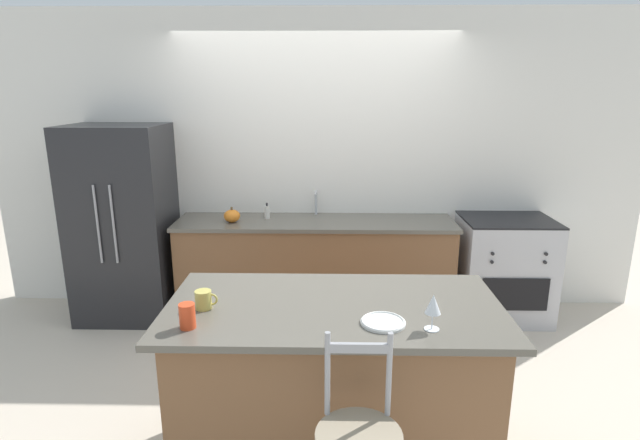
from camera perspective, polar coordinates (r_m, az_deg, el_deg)
The scene contains 13 objects.
ground_plane at distance 4.41m, azimuth -0.65°, elevation -12.44°, with size 18.00×18.00×0.00m, color beige.
wall_back at distance 4.62m, azimuth -0.45°, elevation 6.47°, with size 6.00×0.07×2.70m.
back_counter at distance 4.56m, azimuth -0.53°, elevation -5.39°, with size 2.45×0.63×0.89m.
sink_faucet at distance 4.57m, azimuth -0.48°, elevation 2.28°, with size 0.02×0.13×0.22m.
kitchen_island at distance 2.84m, azimuth 1.53°, elevation -18.26°, with size 1.74×0.88×0.94m.
refrigerator at distance 4.74m, azimuth -21.52°, elevation -0.38°, with size 0.82×0.69×1.73m.
oven_range at distance 4.78m, azimuth 20.23°, elevation -5.20°, with size 0.78×0.64×0.92m.
dinner_plate at distance 2.43m, azimuth 7.22°, elevation -11.48°, with size 0.21×0.21×0.02m.
wine_glass at distance 2.37m, azimuth 12.81°, elevation -9.45°, with size 0.07×0.07×0.17m.
coffee_mug at distance 2.62m, azimuth -13.13°, elevation -8.86°, with size 0.12×0.08×0.10m.
tumbler_cup at distance 2.44m, azimuth -14.93°, elevation -10.55°, with size 0.08×0.08×0.12m.
pumpkin_decoration at distance 4.41m, azimuth -10.03°, elevation 0.46°, with size 0.14×0.14×0.13m.
soap_bottle at distance 4.49m, azimuth -6.07°, elevation 0.92°, with size 0.05×0.05×0.14m.
Camera 1 is at (0.13, -3.92, 2.03)m, focal length 28.00 mm.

